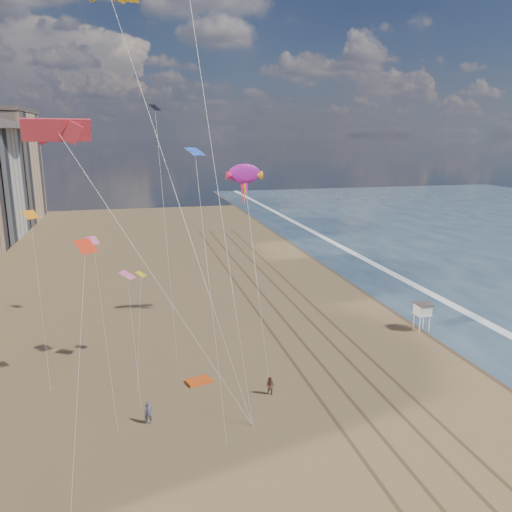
{
  "coord_description": "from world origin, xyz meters",
  "views": [
    {
      "loc": [
        -14.82,
        -18.7,
        20.62
      ],
      "look_at": [
        -3.84,
        26.0,
        9.5
      ],
      "focal_mm": 35.0,
      "sensor_mm": 36.0,
      "label": 1
    }
  ],
  "objects_px": {
    "kite_flyer_a": "(149,413)",
    "kite_flyer_b": "(270,386)",
    "show_kite": "(244,174)",
    "lifeguard_stand": "(423,310)",
    "grounded_kite": "(199,381)"
  },
  "relations": [
    {
      "from": "grounded_kite",
      "to": "kite_flyer_b",
      "type": "bearing_deg",
      "value": -49.73
    },
    {
      "from": "grounded_kite",
      "to": "show_kite",
      "type": "xyz_separation_m",
      "value": [
        7.03,
        13.05,
        16.54
      ]
    },
    {
      "from": "lifeguard_stand",
      "to": "grounded_kite",
      "type": "xyz_separation_m",
      "value": [
        -25.04,
        -5.91,
        -2.28
      ]
    },
    {
      "from": "lifeguard_stand",
      "to": "show_kite",
      "type": "xyz_separation_m",
      "value": [
        -18.01,
        7.14,
        14.26
      ]
    },
    {
      "from": "show_kite",
      "to": "kite_flyer_a",
      "type": "distance_m",
      "value": 26.86
    },
    {
      "from": "kite_flyer_a",
      "to": "kite_flyer_b",
      "type": "distance_m",
      "value": 9.96
    },
    {
      "from": "kite_flyer_b",
      "to": "kite_flyer_a",
      "type": "bearing_deg",
      "value": -133.75
    },
    {
      "from": "grounded_kite",
      "to": "kite_flyer_b",
      "type": "height_order",
      "value": "kite_flyer_b"
    },
    {
      "from": "kite_flyer_b",
      "to": "lifeguard_stand",
      "type": "bearing_deg",
      "value": 61.14
    },
    {
      "from": "lifeguard_stand",
      "to": "show_kite",
      "type": "relative_size",
      "value": 0.14
    },
    {
      "from": "kite_flyer_b",
      "to": "show_kite",
      "type": "bearing_deg",
      "value": 119.79
    },
    {
      "from": "lifeguard_stand",
      "to": "kite_flyer_b",
      "type": "relative_size",
      "value": 1.93
    },
    {
      "from": "grounded_kite",
      "to": "show_kite",
      "type": "height_order",
      "value": "show_kite"
    },
    {
      "from": "kite_flyer_a",
      "to": "kite_flyer_b",
      "type": "relative_size",
      "value": 1.09
    },
    {
      "from": "lifeguard_stand",
      "to": "kite_flyer_a",
      "type": "bearing_deg",
      "value": -158.87
    }
  ]
}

